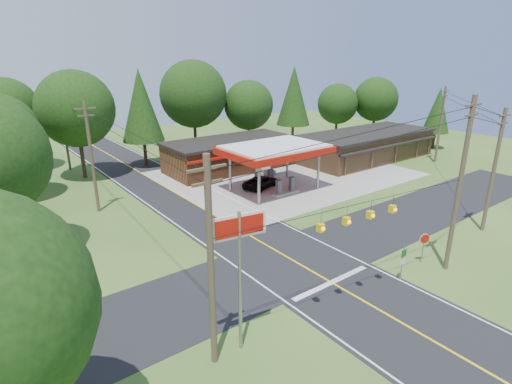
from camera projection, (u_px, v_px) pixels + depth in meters
ground at (293, 261)px, 28.01m from camera, size 120.00×120.00×0.00m
main_highway at (293, 261)px, 28.00m from camera, size 8.00×120.00×0.02m
cross_road at (293, 261)px, 28.00m from camera, size 70.00×7.00×0.02m
lane_center_yellow at (293, 260)px, 28.00m from camera, size 0.15×110.00×0.00m
gas_canopy at (275, 151)px, 41.59m from camera, size 10.60×7.40×4.88m
convenience_store at (230, 154)px, 50.46m from camera, size 16.40×7.55×3.80m
strip_building at (366, 145)px, 55.44m from camera, size 20.40×8.75×3.80m
utility_pole_near_right at (460, 185)px, 25.08m from camera, size 1.80×0.30×11.50m
utility_pole_near_left at (211, 263)px, 17.14m from camera, size 1.80×0.30×10.00m
utility_pole_far_left at (92, 156)px, 35.37m from camera, size 1.80×0.30×10.00m
utility_pole_right_b at (494, 169)px, 31.31m from camera, size 1.80×0.30×10.00m
utility_pole_far_right at (440, 124)px, 52.53m from camera, size 1.80×0.30×10.00m
utility_pole_north at (65, 132)px, 49.22m from camera, size 0.30×0.30×9.50m
overhead_beacons at (360, 205)px, 20.90m from camera, size 17.04×2.04×1.03m
treeline_backdrop at (155, 115)px, 44.21m from camera, size 70.27×51.59×13.30m
suv_car at (261, 182)px, 43.44m from camera, size 5.95×5.95×1.30m
sedan_car at (264, 169)px, 48.79m from camera, size 3.68×3.68×1.23m
big_stop_sign at (239, 249)px, 17.93m from camera, size 2.64×0.53×7.18m
octagonal_stop_sign at (424, 241)px, 27.31m from camera, size 0.71×0.35×2.18m
route_sign_post at (403, 259)px, 25.15m from camera, size 0.51×0.09×2.48m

